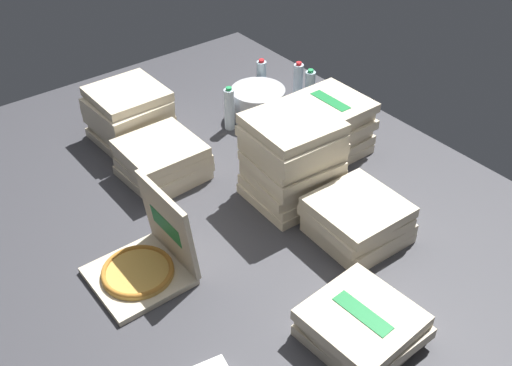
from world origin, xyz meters
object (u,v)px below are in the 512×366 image
at_px(pizza_stack_center_far, 292,160).
at_px(pizza_stack_left_near, 362,326).
at_px(pizza_stack_right_far, 162,160).
at_px(pizza_stack_center_near, 357,220).
at_px(pizza_stack_left_mid, 129,115).
at_px(water_bottle_1, 310,90).
at_px(ice_bucket, 258,103).
at_px(water_bottle_0, 229,109).
at_px(open_pizza_box, 147,259).
at_px(water_bottle_2, 261,80).
at_px(pizza_stack_right_near, 327,126).
at_px(water_bottle_3, 298,83).

distance_m(pizza_stack_center_far, pizza_stack_left_near, 0.86).
bearing_deg(pizza_stack_right_far, pizza_stack_center_near, 25.70).
height_order(pizza_stack_left_mid, water_bottle_1, pizza_stack_left_mid).
bearing_deg(pizza_stack_right_far, ice_bucket, 102.78).
bearing_deg(water_bottle_0, pizza_stack_left_mid, -116.87).
height_order(pizza_stack_left_near, ice_bucket, ice_bucket).
xyz_separation_m(open_pizza_box, ice_bucket, (-0.69, 1.10, 0.01)).
distance_m(pizza_stack_left_mid, water_bottle_2, 0.81).
xyz_separation_m(open_pizza_box, water_bottle_1, (-0.57, 1.38, 0.04)).
bearing_deg(water_bottle_2, open_pizza_box, -55.93).
relative_size(open_pizza_box, water_bottle_1, 1.51).
distance_m(pizza_stack_left_near, water_bottle_2, 1.78).
height_order(open_pizza_box, pizza_stack_center_far, pizza_stack_center_far).
relative_size(pizza_stack_center_far, pizza_stack_right_near, 1.11).
distance_m(pizza_stack_right_far, ice_bucket, 0.73).
bearing_deg(water_bottle_0, pizza_stack_left_near, -17.85).
bearing_deg(pizza_stack_left_mid, pizza_stack_left_near, 0.25).
height_order(pizza_stack_left_near, water_bottle_0, water_bottle_0).
distance_m(open_pizza_box, water_bottle_3, 1.54).
height_order(water_bottle_1, water_bottle_3, same).
xyz_separation_m(pizza_stack_center_far, pizza_stack_left_mid, (-0.90, -0.34, -0.07)).
xyz_separation_m(pizza_stack_center_far, water_bottle_2, (-0.81, 0.47, -0.09)).
bearing_deg(water_bottle_1, pizza_stack_center_near, -31.14).
xyz_separation_m(pizza_stack_center_far, water_bottle_0, (-0.66, 0.13, -0.09)).
relative_size(ice_bucket, water_bottle_1, 1.21).
bearing_deg(water_bottle_2, water_bottle_3, 42.62).
distance_m(pizza_stack_left_mid, ice_bucket, 0.71).
height_order(pizza_stack_center_near, pizza_stack_left_mid, pizza_stack_left_mid).
height_order(pizza_stack_right_far, pizza_stack_left_mid, pizza_stack_left_mid).
bearing_deg(pizza_stack_left_mid, pizza_stack_right_far, -6.05).
height_order(pizza_stack_left_near, pizza_stack_left_mid, pizza_stack_left_mid).
bearing_deg(ice_bucket, water_bottle_2, 136.39).
bearing_deg(ice_bucket, pizza_stack_left_mid, -109.45).
bearing_deg(pizza_stack_center_far, pizza_stack_left_near, -23.05).
bearing_deg(water_bottle_3, water_bottle_1, -4.21).
bearing_deg(ice_bucket, pizza_stack_left_near, -24.60).
height_order(pizza_stack_right_near, ice_bucket, pizza_stack_right_near).
bearing_deg(ice_bucket, water_bottle_3, 88.39).
bearing_deg(pizza_stack_left_mid, water_bottle_0, 63.13).
bearing_deg(pizza_stack_left_mid, water_bottle_3, 75.67).
distance_m(pizza_stack_right_far, water_bottle_2, 0.91).
relative_size(ice_bucket, water_bottle_0, 1.21).
relative_size(ice_bucket, water_bottle_2, 1.21).
bearing_deg(pizza_stack_center_far, open_pizza_box, -88.13).
xyz_separation_m(pizza_stack_left_near, water_bottle_3, (-1.43, 0.95, 0.05)).
relative_size(pizza_stack_right_far, water_bottle_0, 1.51).
distance_m(pizza_stack_right_near, ice_bucket, 0.48).
height_order(water_bottle_0, water_bottle_1, same).
relative_size(open_pizza_box, water_bottle_3, 1.51).
distance_m(pizza_stack_right_far, water_bottle_1, 0.99).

